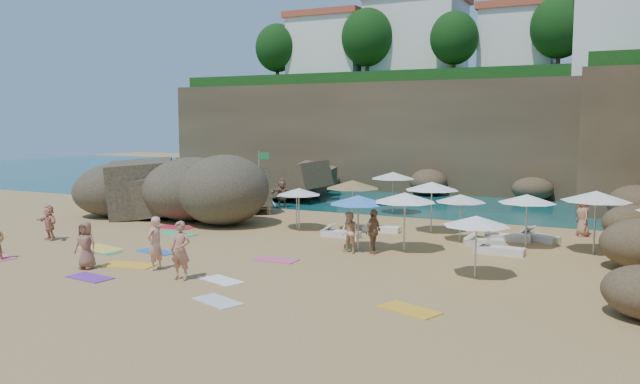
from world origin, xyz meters
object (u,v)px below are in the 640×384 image
at_px(parasol_1, 393,175).
at_px(person_stand_2, 269,201).
at_px(person_stand_5, 282,193).
at_px(flag_pole, 261,172).
at_px(person_stand_3, 373,231).
at_px(person_stand_6, 155,243).
at_px(parasol_0, 299,192).
at_px(rock_outcrop, 191,218).
at_px(parasol_2, 527,199).
at_px(lounger_0, 382,229).
at_px(person_stand_4, 583,216).

distance_m(parasol_1, person_stand_2, 7.03).
xyz_separation_m(parasol_1, person_stand_5, (-6.82, -0.44, -1.28)).
bearing_deg(flag_pole, person_stand_3, -39.99).
height_order(person_stand_3, person_stand_6, person_stand_6).
distance_m(parasol_1, person_stand_6, 16.56).
bearing_deg(person_stand_2, parasol_0, 151.53).
bearing_deg(rock_outcrop, person_stand_5, 68.62).
distance_m(rock_outcrop, parasol_2, 17.23).
distance_m(flag_pole, person_stand_2, 2.43).
distance_m(parasol_0, person_stand_6, 9.37).
bearing_deg(person_stand_5, parasol_1, -26.17).
xyz_separation_m(rock_outcrop, person_stand_2, (3.01, 3.09, 0.74)).
bearing_deg(parasol_0, parasol_1, 71.72).
relative_size(rock_outcrop, person_stand_6, 4.58).
xyz_separation_m(person_stand_3, person_stand_5, (-9.61, 9.97, -0.00)).
height_order(person_stand_3, person_stand_5, same).
distance_m(parasol_2, person_stand_5, 16.09).
relative_size(parasol_0, lounger_0, 1.23).
xyz_separation_m(person_stand_2, person_stand_6, (3.04, -13.02, 0.20)).
xyz_separation_m(parasol_2, person_stand_2, (-14.10, 3.40, -1.27)).
relative_size(lounger_0, person_stand_5, 0.99).
height_order(parasol_0, lounger_0, parasol_0).
bearing_deg(parasol_1, rock_outcrop, -145.36).
bearing_deg(person_stand_2, person_stand_3, 156.88).
bearing_deg(rock_outcrop, person_stand_3, -19.06).
bearing_deg(person_stand_3, lounger_0, 24.81).
bearing_deg(person_stand_3, person_stand_6, 143.55).
relative_size(parasol_2, lounger_0, 1.34).
relative_size(rock_outcrop, parasol_0, 4.05).
bearing_deg(person_stand_4, person_stand_6, -70.51).
bearing_deg(person_stand_3, flag_pole, 58.68).
height_order(parasol_2, person_stand_3, parasol_2).
relative_size(parasol_2, person_stand_5, 1.33).
bearing_deg(person_stand_2, person_stand_6, 119.05).
bearing_deg(lounger_0, rock_outcrop, -178.89).
height_order(parasol_0, person_stand_6, parasol_0).
bearing_deg(parasol_2, person_stand_6, -138.96).
bearing_deg(person_stand_6, parasol_2, 131.04).
bearing_deg(flag_pole, parasol_0, -44.73).
xyz_separation_m(lounger_0, person_stand_3, (1.35, -4.67, 0.74)).
relative_size(flag_pole, parasol_1, 1.39).
distance_m(rock_outcrop, parasol_0, 7.09).
height_order(parasol_0, person_stand_5, parasol_0).
height_order(flag_pole, person_stand_2, flag_pole).
relative_size(flag_pole, person_stand_6, 1.84).
bearing_deg(person_stand_3, person_stand_2, 59.65).
distance_m(flag_pole, person_stand_5, 2.01).
distance_m(parasol_0, person_stand_4, 12.97).
relative_size(rock_outcrop, person_stand_4, 4.77).
distance_m(flag_pole, parasol_0, 7.28).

